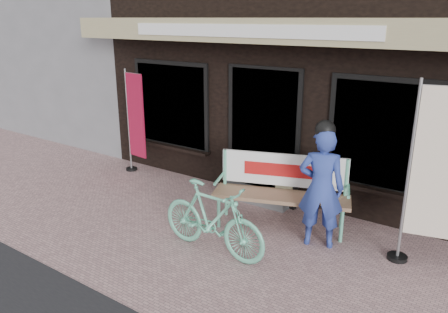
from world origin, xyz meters
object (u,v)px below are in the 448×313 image
Objects in this scene: bench at (282,185)px; bicycle at (212,219)px; nobori_red at (135,121)px; person at (321,186)px; menu_stand at (286,181)px; nobori_cream at (430,174)px.

bicycle is at bearing -126.11° from bench.
bicycle is 0.79× the size of nobori_red.
bicycle is (-1.04, -0.97, -0.37)m from person.
person is 0.85× the size of nobori_red.
bench is at bearing -53.41° from menu_stand.
nobori_red is (-4.08, 0.67, 0.20)m from person.
person reaches higher than menu_stand.
bench is 1.28m from bicycle.
nobori_red is at bearing -161.42° from menu_stand.
nobori_red is at bearing 63.21° from bicycle.
bicycle reaches higher than menu_stand.
menu_stand is at bearing 10.38° from nobori_red.
nobori_red reaches higher than person.
nobori_cream is (2.26, 1.23, 0.71)m from bicycle.
bench is 0.87× the size of nobori_cream.
person is 1.09× the size of bicycle.
bench is 1.16× the size of person.
bicycle is 0.69× the size of nobori_cream.
person is 4.14m from nobori_red.
menu_stand is (3.13, 0.21, -0.61)m from nobori_red.
bench is 0.76m from person.
nobori_cream is (1.90, 0.01, 0.56)m from bench.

